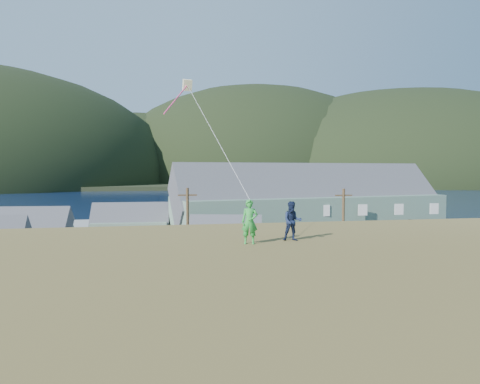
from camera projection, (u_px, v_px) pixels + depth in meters
The scene contains 15 objects.
ground at pixel (184, 293), 34.53m from camera, with size 900.00×900.00×0.00m, color #0A1638.
grass_strip at pixel (185, 300), 32.56m from camera, with size 110.00×8.00×0.10m, color #4C3D19.
waterfront_lot at pixel (177, 253), 51.24m from camera, with size 72.00×36.00×0.12m, color #28282B.
wharf at pixel (137, 226), 72.76m from camera, with size 26.00×14.00×0.90m, color gray.
far_shore at pixel (165, 180), 358.81m from camera, with size 900.00×320.00×2.00m, color black.
far_hills at pixel (214, 180), 315.31m from camera, with size 760.00×265.00×143.00m.
lodge at pixel (311, 206), 58.29m from camera, with size 38.67×16.67×13.17m.
shed_palegreen_near at pixel (24, 236), 47.39m from camera, with size 10.08×6.76×7.03m.
shed_white at pixel (225, 241), 45.38m from camera, with size 8.67×6.66×6.18m.
shed_palegreen_far at pixel (131, 225), 56.93m from camera, with size 10.25×6.04×6.79m.
utility_poles at pixel (174, 237), 35.64m from camera, with size 29.79×0.24×9.15m.
parked_cars at pixel (117, 242), 54.21m from camera, with size 24.48×11.77×1.55m.
kite_flyer_green at pixel (250, 222), 16.12m from camera, with size 0.61×0.40×1.68m, color green.
kite_flyer_navy at pixel (292, 221), 16.84m from camera, with size 0.76×0.59×1.56m, color #16203F.
kite_rig at pixel (186, 88), 21.42m from camera, with size 1.61×3.43×8.59m.
Camera 1 is at (-1.58, -34.32, 10.01)m, focal length 32.00 mm.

